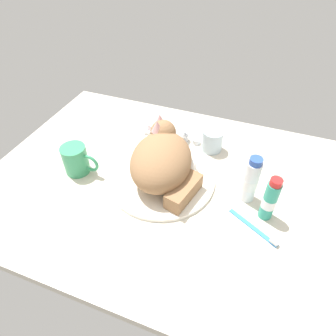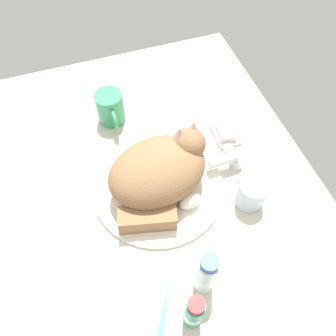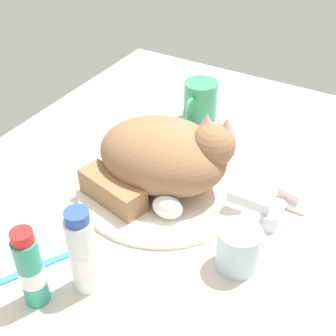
{
  "view_description": "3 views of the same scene",
  "coord_description": "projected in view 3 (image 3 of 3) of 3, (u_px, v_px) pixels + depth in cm",
  "views": [
    {
      "loc": [
        24.76,
        -60.25,
        65.65
      ],
      "look_at": [
        1.84,
        0.94,
        4.84
      ],
      "focal_mm": 31.12,
      "sensor_mm": 36.0,
      "label": 1
    },
    {
      "loc": [
        43.04,
        -11.91,
        76.89
      ],
      "look_at": [
        -0.02,
        2.68,
        8.01
      ],
      "focal_mm": 36.58,
      "sensor_mm": 36.0,
      "label": 2
    },
    {
      "loc": [
        60.84,
        36.27,
        58.94
      ],
      "look_at": [
        -0.48,
        0.87,
        4.86
      ],
      "focal_mm": 49.81,
      "sensor_mm": 36.0,
      "label": 3
    }
  ],
  "objects": [
    {
      "name": "soap_dish",
      "position": [
        295.0,
        194.0,
        0.9
      ],
      "size": [
        9.0,
        6.4,
        1.2
      ],
      "primitive_type": "cube",
      "color": "white",
      "rests_on": "ground_plane"
    },
    {
      "name": "faucet",
      "position": [
        263.0,
        215.0,
        0.82
      ],
      "size": [
        12.77,
        9.89,
        5.35
      ],
      "color": "silver",
      "rests_on": "ground_plane"
    },
    {
      "name": "toothbrush",
      "position": [
        17.0,
        274.0,
        0.74
      ],
      "size": [
        14.28,
        8.71,
        1.6
      ],
      "color": "#388CD8",
      "rests_on": "ground_plane"
    },
    {
      "name": "cat",
      "position": [
        165.0,
        156.0,
        0.87
      ],
      "size": [
        24.01,
        27.13,
        15.75
      ],
      "color": "#936B47",
      "rests_on": "sink_basin"
    },
    {
      "name": "coffee_mug",
      "position": [
        200.0,
        101.0,
        1.1
      ],
      "size": [
        12.25,
        7.86,
        9.6
      ],
      "color": "#389966",
      "rests_on": "ground_plane"
    },
    {
      "name": "rinse_cup",
      "position": [
        238.0,
        248.0,
        0.74
      ],
      "size": [
        7.07,
        7.07,
        7.71
      ],
      "color": "silver",
      "rests_on": "ground_plane"
    },
    {
      "name": "toothpaste_bottle",
      "position": [
        83.0,
        253.0,
        0.69
      ],
      "size": [
        4.32,
        4.32,
        15.44
      ],
      "color": "white",
      "rests_on": "ground_plane"
    },
    {
      "name": "soap_bar",
      "position": [
        296.0,
        188.0,
        0.89
      ],
      "size": [
        7.7,
        5.42,
        2.08
      ],
      "primitive_type": "cube",
      "rotation": [
        0.0,
        0.0,
        -0.16
      ],
      "color": "silver",
      "rests_on": "soap_dish"
    },
    {
      "name": "ground_plane",
      "position": [
        163.0,
        193.0,
        0.93
      ],
      "size": [
        110.0,
        82.5,
        3.0
      ],
      "primitive_type": "cube",
      "color": "beige"
    },
    {
      "name": "sink_basin",
      "position": [
        163.0,
        185.0,
        0.92
      ],
      "size": [
        33.54,
        33.54,
        1.15
      ],
      "primitive_type": "cylinder",
      "color": "white",
      "rests_on": "ground_plane"
    },
    {
      "name": "mouthwash_bottle",
      "position": [
        31.0,
        270.0,
        0.67
      ],
      "size": [
        3.82,
        3.82,
        14.25
      ],
      "color": "teal",
      "rests_on": "ground_plane"
    }
  ]
}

